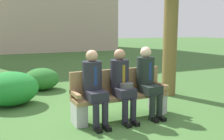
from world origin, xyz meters
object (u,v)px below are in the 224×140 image
seated_man_left (94,83)px  seated_man_right (148,78)px  park_bench (120,95)px  shrub_near_bench (42,79)px  shrub_mid_lawn (11,89)px  seated_man_middle (122,81)px

seated_man_left → seated_man_right: size_ratio=0.98×
park_bench → seated_man_right: bearing=-13.1°
seated_man_right → shrub_near_bench: seated_man_right is taller
park_bench → seated_man_left: size_ratio=1.42×
shrub_near_bench → shrub_mid_lawn: size_ratio=0.81×
shrub_near_bench → shrub_mid_lawn: bearing=-125.7°
shrub_near_bench → shrub_mid_lawn: (-0.86, -1.19, 0.07)m
seated_man_left → shrub_mid_lawn: seated_man_left is taller
seated_man_middle → seated_man_right: bearing=0.8°
park_bench → seated_man_right: seated_man_right is taller
seated_man_right → park_bench: bearing=166.9°
seated_man_right → shrub_near_bench: 3.38m
seated_man_left → seated_man_middle: bearing=-0.6°
shrub_near_bench → seated_man_left: bearing=-82.6°
park_bench → seated_man_left: 0.65m
seated_man_right → shrub_near_bench: bearing=116.3°
seated_man_middle → shrub_near_bench: 3.18m
park_bench → shrub_mid_lawn: (-1.81, 1.69, -0.05)m
park_bench → seated_man_middle: 0.33m
seated_man_left → shrub_mid_lawn: size_ratio=1.10×
park_bench → seated_man_right: (0.53, -0.12, 0.32)m
seated_man_left → shrub_mid_lawn: 2.23m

